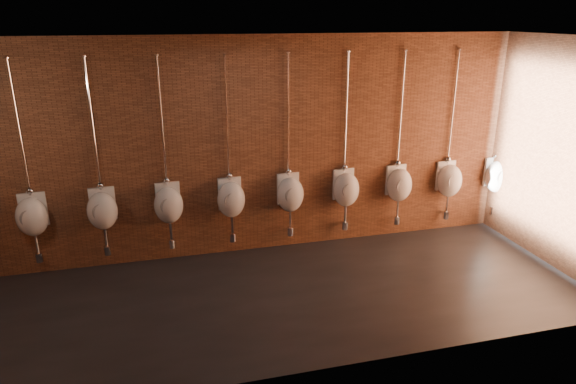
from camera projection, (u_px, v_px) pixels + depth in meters
name	position (u px, v px, depth m)	size (l,w,h in m)	color
ground	(263.00, 299.00, 6.57)	(8.50, 8.50, 0.00)	black
room_shell	(260.00, 146.00, 5.91)	(8.54, 3.04, 3.22)	black
urinal_1	(32.00, 216.00, 6.83)	(0.45, 0.41, 2.72)	white
urinal_2	(102.00, 210.00, 7.05)	(0.45, 0.41, 2.72)	white
urinal_3	(169.00, 204.00, 7.26)	(0.45, 0.41, 2.72)	white
urinal_4	(231.00, 198.00, 7.47)	(0.45, 0.41, 2.72)	white
urinal_5	(290.00, 193.00, 7.68)	(0.45, 0.41, 2.72)	white
urinal_6	(346.00, 189.00, 7.89)	(0.45, 0.41, 2.72)	white
urinal_7	(399.00, 184.00, 8.10)	(0.45, 0.41, 2.72)	white
urinal_8	(449.00, 180.00, 8.31)	(0.45, 0.41, 2.72)	white
urinal_9	(497.00, 176.00, 8.53)	(0.45, 0.41, 2.72)	white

